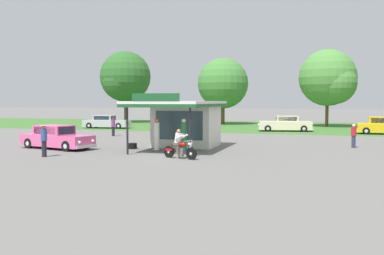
% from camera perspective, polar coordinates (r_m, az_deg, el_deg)
% --- Properties ---
extents(ground_plane, '(300.00, 300.00, 0.00)m').
position_cam_1_polar(ground_plane, '(24.34, -3.61, -3.80)').
color(ground_plane, slate).
extents(grass_verge_strip, '(120.00, 24.00, 0.01)m').
position_cam_1_polar(grass_verge_strip, '(53.36, 7.88, 0.18)').
color(grass_verge_strip, '#3D6B2D').
rests_on(grass_verge_strip, ground).
extents(service_station_kiosk, '(4.70, 7.57, 3.52)m').
position_cam_1_polar(service_station_kiosk, '(28.98, -1.00, 0.97)').
color(service_station_kiosk, silver).
rests_on(service_station_kiosk, ground).
extents(gas_pump_nearside, '(0.44, 0.44, 2.04)m').
position_cam_1_polar(gas_pump_nearside, '(26.71, -4.66, -1.13)').
color(gas_pump_nearside, slate).
rests_on(gas_pump_nearside, ground).
extents(gas_pump_offside, '(0.44, 0.44, 2.04)m').
position_cam_1_polar(gas_pump_offside, '(26.11, -1.08, -1.23)').
color(gas_pump_offside, slate).
rests_on(gas_pump_offside, ground).
extents(motorcycle_with_rider, '(2.07, 0.90, 1.58)m').
position_cam_1_polar(motorcycle_with_rider, '(23.30, -1.67, -2.50)').
color(motorcycle_with_rider, black).
rests_on(motorcycle_with_rider, ground).
extents(featured_classic_sedan, '(5.54, 2.94, 1.52)m').
position_cam_1_polar(featured_classic_sedan, '(29.44, -17.41, -1.32)').
color(featured_classic_sedan, '#E55993').
rests_on(featured_classic_sedan, ground).
extents(parked_car_back_row_centre_left, '(4.99, 2.06, 1.61)m').
position_cam_1_polar(parked_car_back_row_centre_left, '(43.91, 23.88, 0.12)').
color(parked_car_back_row_centre_left, gold).
rests_on(parked_car_back_row_centre_left, ground).
extents(parked_car_back_row_right, '(5.11, 2.77, 1.53)m').
position_cam_1_polar(parked_car_back_row_right, '(44.48, -1.64, 0.43)').
color(parked_car_back_row_right, gold).
rests_on(parked_car_back_row_right, ground).
extents(parked_car_second_row_spare, '(5.49, 2.44, 1.47)m').
position_cam_1_polar(parked_car_second_row_spare, '(50.01, -11.19, 0.69)').
color(parked_car_second_row_spare, '#B7B7BC').
rests_on(parked_car_second_row_spare, ground).
extents(parked_car_back_row_centre, '(5.60, 2.74, 1.56)m').
position_cam_1_polar(parked_car_back_row_centre, '(45.06, 12.18, 0.42)').
color(parked_car_back_row_centre, beige).
rests_on(parked_car_back_row_centre, ground).
extents(bystander_strolling_foreground, '(0.39, 0.39, 1.77)m').
position_cam_1_polar(bystander_strolling_foreground, '(25.30, -18.89, -1.52)').
color(bystander_strolling_foreground, black).
rests_on(bystander_strolling_foreground, ground).
extents(bystander_standing_back_lot, '(0.36, 0.36, 1.64)m').
position_cam_1_polar(bystander_standing_back_lot, '(38.69, -10.33, 0.19)').
color(bystander_standing_back_lot, black).
rests_on(bystander_standing_back_lot, ground).
extents(bystander_admiring_sedan, '(0.34, 0.34, 1.58)m').
position_cam_1_polar(bystander_admiring_sedan, '(30.52, 20.49, -0.97)').
color(bystander_admiring_sedan, '#2D3351').
rests_on(bystander_admiring_sedan, ground).
extents(tree_oak_far_right, '(6.74, 6.74, 9.21)m').
position_cam_1_polar(tree_oak_far_right, '(53.98, 17.66, 6.08)').
color(tree_oak_far_right, brown).
rests_on(tree_oak_far_right, ground).
extents(tree_oak_left, '(6.64, 6.64, 8.71)m').
position_cam_1_polar(tree_oak_left, '(57.37, 4.13, 5.68)').
color(tree_oak_left, brown).
rests_on(tree_oak_left, ground).
extents(tree_oak_right, '(7.21, 7.21, 10.14)m').
position_cam_1_polar(tree_oak_right, '(62.64, -8.92, 6.45)').
color(tree_oak_right, brown).
rests_on(tree_oak_right, ground).
extents(spare_tire_stack, '(0.60, 0.60, 0.36)m').
position_cam_1_polar(spare_tire_stack, '(28.34, -7.87, -2.42)').
color(spare_tire_stack, black).
rests_on(spare_tire_stack, ground).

